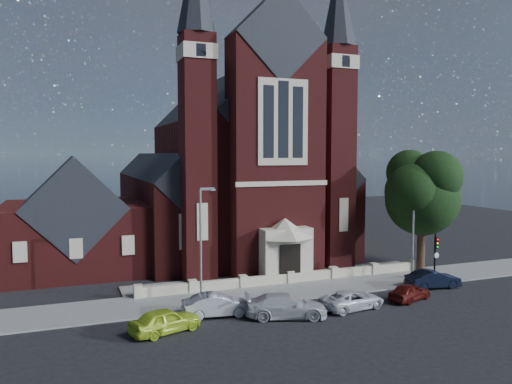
# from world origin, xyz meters

# --- Properties ---
(ground) EXTENTS (120.00, 120.00, 0.00)m
(ground) POSITION_xyz_m (0.00, 15.00, 0.00)
(ground) COLOR black
(ground) RESTS_ON ground
(pavement_strip) EXTENTS (60.00, 5.00, 0.12)m
(pavement_strip) POSITION_xyz_m (0.00, 4.50, 0.00)
(pavement_strip) COLOR slate
(pavement_strip) RESTS_ON ground
(forecourt_paving) EXTENTS (26.00, 3.00, 0.14)m
(forecourt_paving) POSITION_xyz_m (0.00, 8.50, 0.00)
(forecourt_paving) COLOR slate
(forecourt_paving) RESTS_ON ground
(forecourt_wall) EXTENTS (24.00, 0.40, 0.90)m
(forecourt_wall) POSITION_xyz_m (0.00, 6.50, 0.00)
(forecourt_wall) COLOR #B1A78C
(forecourt_wall) RESTS_ON ground
(church) EXTENTS (20.01, 34.90, 29.20)m
(church) POSITION_xyz_m (-0.00, 22.94, 8.19)
(church) COLOR #511615
(church) RESTS_ON ground
(parish_hall) EXTENTS (12.00, 12.20, 10.24)m
(parish_hall) POSITION_xyz_m (-16.00, 18.00, 4.01)
(parish_hall) COLOR #511615
(parish_hall) RESTS_ON ground
(street_tree) EXTENTS (6.40, 6.60, 10.70)m
(street_tree) POSITION_xyz_m (12.60, 5.71, 6.96)
(street_tree) COLOR black
(street_tree) RESTS_ON ground
(street_lamp_left) EXTENTS (1.16, 0.22, 8.09)m
(street_lamp_left) POSITION_xyz_m (-7.91, 4.00, 4.60)
(street_lamp_left) COLOR gray
(street_lamp_left) RESTS_ON ground
(street_lamp_right) EXTENTS (1.16, 0.22, 8.09)m
(street_lamp_right) POSITION_xyz_m (10.09, 4.00, 4.60)
(street_lamp_right) COLOR gray
(street_lamp_right) RESTS_ON ground
(traffic_signal) EXTENTS (0.28, 0.42, 4.00)m
(traffic_signal) POSITION_xyz_m (11.00, 2.43, 2.58)
(traffic_signal) COLOR black
(traffic_signal) RESTS_ON ground
(car_lime_van) EXTENTS (4.57, 3.01, 1.45)m
(car_lime_van) POSITION_xyz_m (-11.44, -0.93, 0.72)
(car_lime_van) COLOR #AFCE29
(car_lime_van) RESTS_ON ground
(car_silver_a) EXTENTS (4.60, 1.98, 1.47)m
(car_silver_a) POSITION_xyz_m (-7.77, 0.84, 0.74)
(car_silver_a) COLOR #ADAFB5
(car_silver_a) RESTS_ON ground
(car_silver_b) EXTENTS (5.64, 3.71, 1.52)m
(car_silver_b) POSITION_xyz_m (-3.75, -0.99, 0.76)
(car_silver_b) COLOR silver
(car_silver_b) RESTS_ON ground
(car_white_suv) EXTENTS (4.80, 2.73, 1.26)m
(car_white_suv) POSITION_xyz_m (1.16, -0.96, 0.63)
(car_white_suv) COLOR silver
(car_white_suv) RESTS_ON ground
(car_dark_red) EXTENTS (3.88, 2.54, 1.23)m
(car_dark_red) POSITION_xyz_m (5.98, -0.78, 0.61)
(car_dark_red) COLOR #4F110D
(car_dark_red) RESTS_ON ground
(car_navy) EXTENTS (4.41, 1.94, 1.41)m
(car_navy) POSITION_xyz_m (9.83, 1.29, 0.70)
(car_navy) COLOR black
(car_navy) RESTS_ON ground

